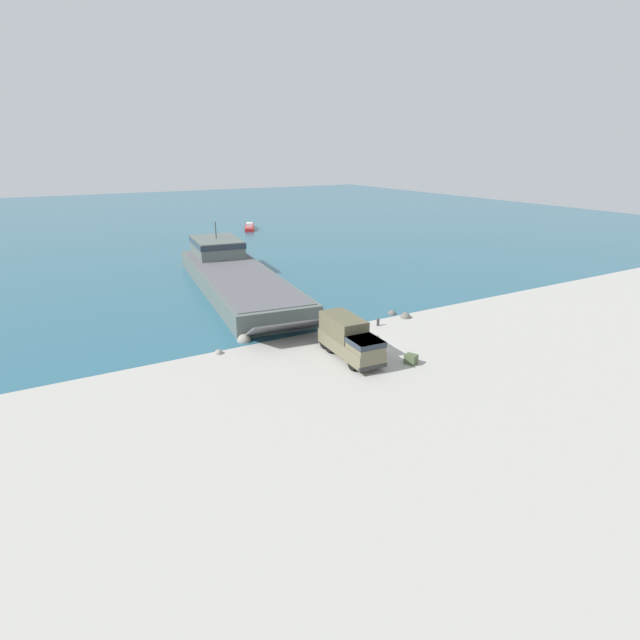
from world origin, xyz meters
TOP-DOWN VIEW (x-y plane):
  - ground_plane at (0.00, 0.00)m, footprint 240.00×240.00m
  - water_surface at (0.00, 96.01)m, footprint 240.00×180.00m
  - landing_craft at (-2.46, 26.50)m, footprint 12.75×38.30m
  - military_truck at (-2.29, -0.82)m, footprint 3.01×7.67m
  - soldier_on_ramp at (0.27, -1.29)m, footprint 0.50×0.45m
  - moored_boat_a at (17.78, 70.38)m, footprint 5.03×8.51m
  - mooring_bollard at (4.61, 4.49)m, footprint 0.32×0.32m
  - cargo_crate at (1.37, -4.52)m, footprint 1.10×1.18m
  - shoreline_rock_a at (8.08, 6.71)m, footprint 0.86×0.86m
  - shoreline_rock_b at (-8.69, 7.17)m, footprint 1.32×1.32m
  - shoreline_rock_c at (8.62, 5.07)m, footprint 1.12×1.12m
  - shoreline_rock_d at (-11.71, 5.48)m, footprint 0.74×0.74m

SIDE VIEW (x-z plane):
  - ground_plane at x=0.00m, z-range 0.00..0.00m
  - shoreline_rock_a at x=8.08m, z-range -0.43..0.43m
  - shoreline_rock_b at x=-8.69m, z-range -0.66..0.66m
  - shoreline_rock_c at x=8.62m, z-range -0.56..0.56m
  - shoreline_rock_d at x=-11.71m, z-range -0.37..0.37m
  - water_surface at x=0.00m, z-range 0.00..0.01m
  - cargo_crate at x=1.37m, z-range 0.00..0.79m
  - mooring_bollard at x=4.61m, z-range 0.03..0.79m
  - moored_boat_a at x=17.78m, z-range -0.26..1.29m
  - soldier_on_ramp at x=0.27m, z-range 0.12..1.77m
  - military_truck at x=-2.29m, z-range 0.02..3.34m
  - landing_craft at x=-2.46m, z-range -1.86..5.24m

